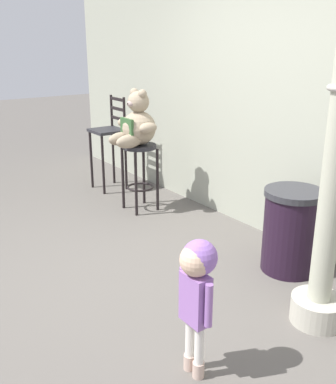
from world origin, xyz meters
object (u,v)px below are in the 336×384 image
object	(u,v)px
bar_stool_with_teddy	(140,164)
child_walking	(197,280)
teddy_bear	(137,125)
trash_bin	(291,230)
bar_chair_empty	(109,137)
lamppost	(334,172)

from	to	relation	value
bar_stool_with_teddy	child_walking	xyz separation A→B (m)	(2.43, -1.17, 0.08)
bar_stool_with_teddy	teddy_bear	world-z (taller)	teddy_bear
bar_stool_with_teddy	trash_bin	world-z (taller)	bar_stool_with_teddy
bar_stool_with_teddy	bar_chair_empty	world-z (taller)	bar_chair_empty
child_walking	bar_chair_empty	xyz separation A→B (m)	(-3.30, 1.27, 0.07)
teddy_bear	trash_bin	xyz separation A→B (m)	(1.92, 0.28, -0.61)
trash_bin	lamppost	world-z (taller)	lamppost
teddy_bear	bar_chair_empty	xyz separation A→B (m)	(-0.87, 0.13, -0.29)
lamppost	bar_stool_with_teddy	bearing A→B (deg)	176.00
bar_chair_empty	trash_bin	bearing A→B (deg)	2.93
child_walking	bar_stool_with_teddy	bearing A→B (deg)	81.82
trash_bin	teddy_bear	bearing A→B (deg)	-171.79
child_walking	trash_bin	bearing A→B (deg)	37.27
teddy_bear	bar_chair_empty	distance (m)	0.93
bar_stool_with_teddy	bar_chair_empty	size ratio (longest dim) A/B	0.64
teddy_bear	bar_stool_with_teddy	bearing A→B (deg)	90.00
trash_bin	lamppost	xyz separation A→B (m)	(0.61, -0.42, 0.71)
bar_chair_empty	teddy_bear	bearing A→B (deg)	-8.69
lamppost	bar_chair_empty	distance (m)	3.43
bar_stool_with_teddy	lamppost	xyz separation A→B (m)	(2.52, -0.18, 0.53)
lamppost	child_walking	bearing A→B (deg)	-95.59
teddy_bear	child_walking	xyz separation A→B (m)	(2.43, -1.14, -0.36)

